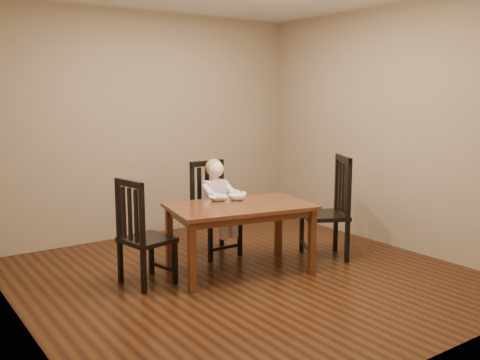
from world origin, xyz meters
TOP-DOWN VIEW (x-y plane):
  - room at (0.00, 0.00)m, footprint 4.01×4.01m
  - dining_table at (0.04, 0.15)m, footprint 1.48×1.05m
  - chair_child at (0.17, 0.82)m, footprint 0.44×0.42m
  - chair_left at (-0.89, 0.36)m, footprint 0.48×0.49m
  - chair_right at (1.09, -0.00)m, footprint 0.62×0.63m
  - toddler at (0.17, 0.77)m, footprint 0.33×0.41m
  - bowl_peas at (-0.02, 0.43)m, footprint 0.24×0.24m
  - bowl_veg at (0.15, 0.35)m, footprint 0.23×0.23m
  - fork at (-0.06, 0.42)m, footprint 0.07×0.12m

SIDE VIEW (x-z plane):
  - chair_left at x=-0.89m, z-range -0.02..0.97m
  - chair_child at x=0.17m, z-range -0.02..0.99m
  - chair_right at x=1.09m, z-range -0.02..1.07m
  - dining_table at x=0.04m, z-range 0.26..0.93m
  - toddler at x=0.17m, z-range 0.35..0.91m
  - bowl_peas at x=-0.02m, z-range 0.68..0.72m
  - bowl_veg at x=0.15m, z-range 0.68..0.73m
  - fork at x=-0.06m, z-range 0.69..0.74m
  - room at x=0.00m, z-range 0.00..2.71m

